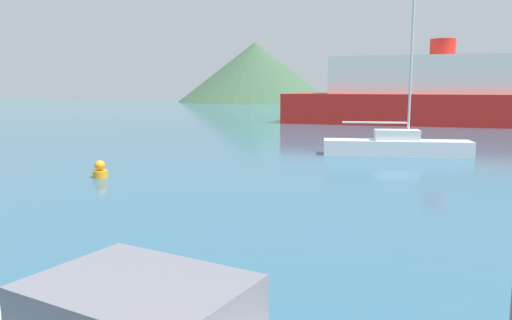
% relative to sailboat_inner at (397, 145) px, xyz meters
% --- Properties ---
extents(sailboat_inner, '(7.50, 2.36, 9.44)m').
position_rel_sailboat_inner_xyz_m(sailboat_inner, '(0.00, 0.00, 0.00)').
color(sailboat_inner, silver).
rests_on(sailboat_inner, ground_plane).
extents(ferry_distant, '(28.99, 10.28, 7.81)m').
position_rel_sailboat_inner_xyz_m(ferry_distant, '(4.24, 23.69, 2.20)').
color(ferry_distant, red).
rests_on(ferry_distant, ground_plane).
extents(buoy_marker, '(0.58, 0.58, 0.67)m').
position_rel_sailboat_inner_xyz_m(buoy_marker, '(-11.29, -9.40, -0.26)').
color(buoy_marker, orange).
rests_on(buoy_marker, ground_plane).
extents(hill_west, '(34.04, 34.04, 12.98)m').
position_rel_sailboat_inner_xyz_m(hill_west, '(-29.11, 81.63, 5.95)').
color(hill_west, '#38563D').
rests_on(hill_west, ground_plane).
extents(hill_central, '(52.72, 52.72, 9.40)m').
position_rel_sailboat_inner_xyz_m(hill_central, '(20.74, 83.05, 4.16)').
color(hill_central, '#4C6647').
rests_on(hill_central, ground_plane).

